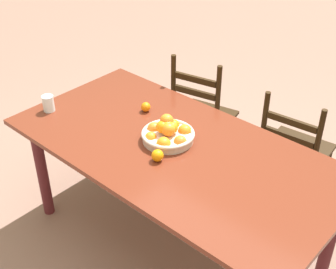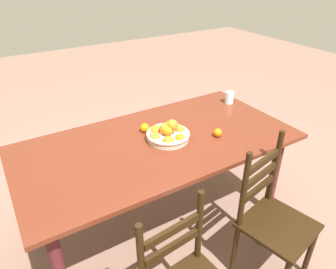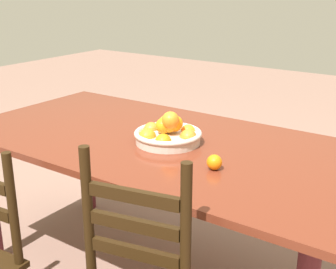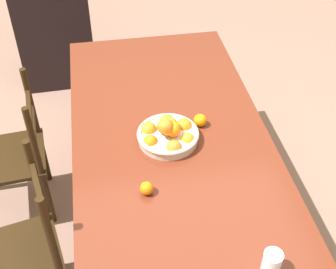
# 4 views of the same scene
# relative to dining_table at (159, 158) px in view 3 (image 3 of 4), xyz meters

# --- Properties ---
(dining_table) EXTENTS (1.97, 1.00, 0.78)m
(dining_table) POSITION_rel_dining_table_xyz_m (0.00, 0.00, 0.00)
(dining_table) COLOR #612718
(dining_table) RESTS_ON ground
(fruit_bowl) EXTENTS (0.31, 0.31, 0.16)m
(fruit_bowl) POSITION_rel_dining_table_xyz_m (-0.07, 0.02, 0.15)
(fruit_bowl) COLOR beige
(fruit_bowl) RESTS_ON dining_table
(orange_loose_0) EXTENTS (0.07, 0.07, 0.07)m
(orange_loose_0) POSITION_rel_dining_table_xyz_m (0.02, -0.16, 0.13)
(orange_loose_0) COLOR orange
(orange_loose_0) RESTS_ON dining_table
(orange_loose_1) EXTENTS (0.06, 0.06, 0.06)m
(orange_loose_1) POSITION_rel_dining_table_xyz_m (-0.40, 0.17, 0.13)
(orange_loose_1) COLOR orange
(orange_loose_1) RESTS_ON dining_table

